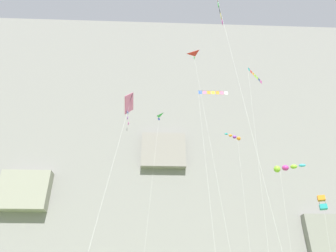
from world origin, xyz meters
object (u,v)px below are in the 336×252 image
kite_box_upper_mid (322,203)px  kite_delta_near_cliff (156,126)px  kite_banner_high_right (256,93)px  kite_windsock_far_left (235,138)px  kite_windsock_mid_left (285,168)px  kite_banner_far_right (213,101)px  kite_delta_mid_center (197,68)px  kite_diamond_high_center (129,106)px  kite_banner_low_right (224,25)px

kite_box_upper_mid → kite_delta_near_cliff: (-25.45, -8.18, 8.15)m
kite_banner_high_right → kite_delta_near_cliff: 14.25m
kite_banner_high_right → kite_windsock_far_left: 10.81m
kite_windsock_mid_left → kite_banner_high_right: bearing=-120.3°
kite_box_upper_mid → kite_banner_far_right: size_ratio=0.65×
kite_banner_high_right → kite_box_upper_mid: bearing=49.6°
kite_delta_near_cliff → kite_banner_far_right: (7.26, -5.02, 1.04)m
kite_delta_mid_center → kite_banner_far_right: 4.68m
kite_banner_high_right → kite_banner_far_right: bearing=153.1°
kite_delta_mid_center → kite_banner_high_right: 7.81m
kite_diamond_high_center → kite_delta_near_cliff: size_ratio=0.73×
kite_delta_mid_center → kite_diamond_high_center: size_ratio=1.57×
kite_windsock_far_left → kite_banner_far_right: (-4.62, -8.33, 0.90)m
kite_delta_mid_center → kite_windsock_mid_left: size_ratio=1.43×
kite_banner_low_right → kite_delta_near_cliff: size_ratio=1.01×
kite_diamond_high_center → kite_banner_far_right: bearing=49.4°
kite_box_upper_mid → kite_delta_mid_center: bearing=-141.6°
kite_delta_mid_center → kite_delta_near_cliff: bearing=121.8°
kite_banner_high_right → kite_delta_near_cliff: (-12.12, 7.48, -0.70)m
kite_banner_high_right → kite_windsock_far_left: size_ratio=1.11×
kite_windsock_mid_left → kite_diamond_high_center: (-21.14, -20.24, -3.01)m
kite_diamond_high_center → kite_windsock_far_left: kite_windsock_far_left is taller
kite_diamond_high_center → kite_banner_far_right: (9.48, 11.05, 8.31)m
kite_windsock_far_left → kite_windsock_mid_left: bearing=6.9°
kite_windsock_mid_left → kite_windsock_far_left: size_ratio=0.83×
kite_delta_mid_center → kite_banner_far_right: kite_delta_mid_center is taller
kite_delta_mid_center → kite_windsock_far_left: size_ratio=1.19×
kite_banner_low_right → kite_delta_near_cliff: bearing=107.0°
kite_windsock_mid_left → kite_windsock_far_left: kite_windsock_far_left is taller
kite_box_upper_mid → kite_diamond_high_center: 36.79m
kite_box_upper_mid → kite_delta_near_cliff: size_ratio=0.68×
kite_banner_low_right → kite_banner_far_right: bearing=84.0°
kite_box_upper_mid → kite_windsock_far_left: 16.63m
kite_diamond_high_center → kite_windsock_far_left: (14.09, 19.38, 7.40)m
kite_windsock_mid_left → kite_windsock_far_left: (-7.05, -0.86, 4.40)m
kite_windsock_mid_left → kite_box_upper_mid: kite_windsock_mid_left is taller
kite_box_upper_mid → kite_diamond_high_center: size_ratio=0.93×
kite_windsock_far_left → kite_diamond_high_center: bearing=-126.0°
kite_delta_near_cliff → kite_windsock_far_left: size_ratio=1.03×
kite_windsock_mid_left → kite_box_upper_mid: (6.52, 4.01, -3.90)m
kite_banner_high_right → kite_banner_low_right: bearing=-118.7°
kite_banner_low_right → kite_banner_far_right: kite_banner_far_right is taller
kite_windsock_mid_left → kite_banner_high_right: (-6.81, -11.65, 4.95)m
kite_banner_low_right → kite_windsock_far_left: kite_banner_low_right is taller
kite_banner_high_right → kite_diamond_high_center: bearing=-149.1°
kite_delta_near_cliff → kite_windsock_mid_left: bearing=12.4°
kite_banner_high_right → kite_banner_low_right: 13.20m
kite_delta_mid_center → kite_diamond_high_center: 15.45m
kite_banner_low_right → kite_delta_near_cliff: kite_banner_low_right is taller
kite_delta_mid_center → kite_banner_high_right: size_ratio=1.07×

